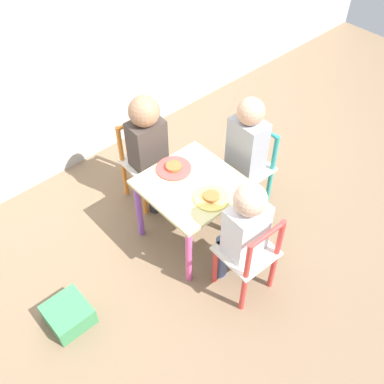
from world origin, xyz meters
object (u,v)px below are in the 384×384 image
(storage_bin, at_px, (68,314))
(chair_red, at_px, (249,257))
(child_back, at_px, (149,142))
(chair_orange, at_px, (145,163))
(plate_back, at_px, (174,168))
(kids_table, at_px, (192,194))
(child_right, at_px, (244,148))
(plate_front, at_px, (211,198))
(child_front, at_px, (243,227))
(chair_teal, at_px, (249,169))

(storage_bin, bearing_deg, chair_red, -29.34)
(chair_red, distance_m, child_back, 0.86)
(chair_orange, relative_size, plate_back, 2.80)
(kids_table, distance_m, child_right, 0.40)
(storage_bin, bearing_deg, plate_front, -10.58)
(chair_red, distance_m, plate_front, 0.35)
(plate_front, bearing_deg, chair_orange, 88.09)
(child_front, height_order, plate_front, child_front)
(chair_orange, bearing_deg, chair_teal, -44.44)
(plate_front, bearing_deg, kids_table, 90.00)
(chair_teal, height_order, child_right, child_right)
(child_back, xyz_separation_m, storage_bin, (-0.85, -0.38, -0.41))
(chair_red, bearing_deg, plate_back, -89.40)
(chair_orange, height_order, storage_bin, chair_orange)
(chair_orange, height_order, chair_teal, same)
(chair_teal, relative_size, plate_back, 2.80)
(chair_orange, bearing_deg, plate_front, -89.37)
(kids_table, bearing_deg, chair_red, -92.43)
(plate_front, bearing_deg, storage_bin, 169.42)
(chair_teal, xyz_separation_m, child_front, (-0.46, -0.37, 0.17))
(child_right, bearing_deg, child_front, -45.62)
(chair_red, distance_m, plate_back, 0.62)
(chair_teal, relative_size, child_back, 0.71)
(chair_orange, xyz_separation_m, storage_bin, (-0.85, -0.44, -0.21))
(chair_orange, distance_m, storage_bin, 0.98)
(plate_front, bearing_deg, chair_red, -93.63)
(plate_front, height_order, storage_bin, plate_front)
(child_front, bearing_deg, chair_red, 90.00)
(chair_teal, bearing_deg, chair_red, -45.51)
(kids_table, bearing_deg, chair_teal, -1.42)
(chair_teal, bearing_deg, child_right, -90.00)
(kids_table, xyz_separation_m, storage_bin, (-0.83, 0.01, -0.30))
(child_right, distance_m, plate_back, 0.42)
(chair_teal, bearing_deg, kids_table, -90.00)
(child_right, bearing_deg, plate_front, -68.99)
(chair_red, distance_m, chair_teal, 0.64)
(kids_table, relative_size, chair_red, 0.91)
(kids_table, relative_size, plate_back, 2.55)
(chair_red, xyz_separation_m, child_front, (0.00, 0.06, 0.17))
(plate_back, bearing_deg, chair_red, -91.83)
(kids_table, xyz_separation_m, child_front, (-0.02, -0.38, 0.08))
(chair_red, height_order, child_right, child_right)
(child_back, bearing_deg, chair_orange, 90.00)
(chair_red, bearing_deg, child_back, -90.05)
(chair_red, bearing_deg, storage_bin, -26.90)
(kids_table, distance_m, child_back, 0.40)
(child_front, distance_m, child_right, 0.55)
(kids_table, bearing_deg, plate_back, 90.00)
(chair_teal, distance_m, plate_front, 0.50)
(chair_red, xyz_separation_m, plate_back, (0.02, 0.59, 0.18))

